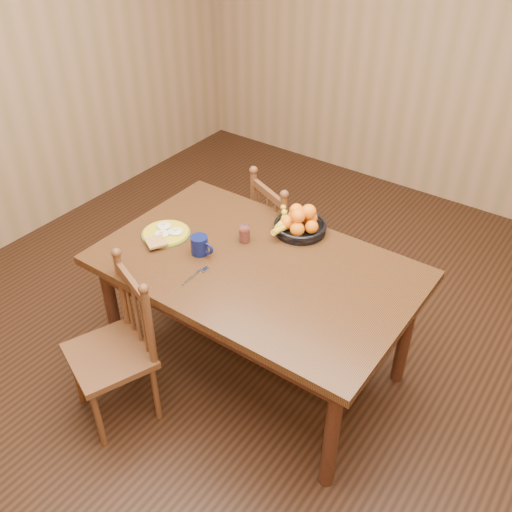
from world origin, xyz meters
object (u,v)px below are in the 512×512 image
Objects in this scene: dining_table at (256,277)px; chair_near at (116,350)px; coffee_mug at (200,245)px; chair_far at (286,241)px; breakfast_plate at (165,233)px; fruit_bowl at (299,223)px.

chair_near is at bearing -122.19° from dining_table.
chair_far is at bearing 85.73° from coffee_mug.
chair_near is 0.67m from breakfast_plate.
fruit_bowl is at bearing 156.26° from chair_far.
coffee_mug reaches higher than breakfast_plate.
breakfast_plate is at bearing 126.01° from chair_near.
chair_near is at bearing 105.75° from chair_far.
coffee_mug is at bearing 109.05° from chair_far.
breakfast_plate is at bearing 89.65° from chair_far.
chair_far reaches higher than dining_table.
chair_near is 1.16m from fruit_bowl.
dining_table is 4.94× the size of fruit_bowl.
chair_far is 6.71× the size of coffee_mug.
chair_far is 0.85m from breakfast_plate.
fruit_bowl reaches higher than breakfast_plate.
breakfast_plate is at bearing 176.52° from coffee_mug.
fruit_bowl is at bearing 38.84° from breakfast_plate.
chair_far is 1.30m from chair_near.
chair_far is 0.52m from fruit_bowl.
breakfast_plate is at bearing -172.01° from dining_table.
fruit_bowl is (0.42, 1.02, 0.38)m from chair_near.
coffee_mug is 0.41× the size of fruit_bowl.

